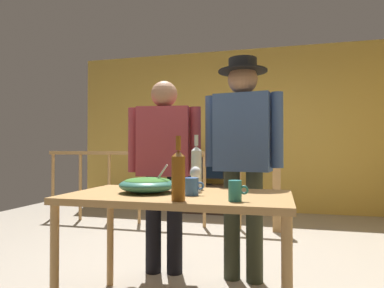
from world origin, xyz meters
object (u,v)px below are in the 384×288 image
Objects in this scene: framed_picture at (160,117)px; person_standing_left at (164,159)px; flat_screen_tv at (205,168)px; wine_bottle_amber at (178,174)px; mug_teal at (235,191)px; wine_bottle_clear at (196,166)px; salad_bowl at (147,184)px; serving_table at (178,206)px; stair_railing at (187,178)px; person_standing_right at (243,146)px; mug_blue at (191,186)px; tv_console at (205,198)px; wine_glass at (196,174)px.

framed_picture is 3.27m from person_standing_left.
wine_bottle_amber reaches higher than flat_screen_tv.
wine_bottle_clear is at bearing 123.61° from mug_teal.
serving_table is at bearing 0.42° from salad_bowl.
stair_railing is 1.00m from flat_screen_tv.
framed_picture is at bearing 115.27° from mug_teal.
stair_railing is 2.74m from mug_teal.
framed_picture reaches higher than person_standing_right.
mug_blue is (-0.28, 0.17, -0.00)m from mug_teal.
stair_railing is (0.87, -1.32, -0.96)m from framed_picture.
mug_blue reaches higher than serving_table.
wine_bottle_clear is (1.50, -3.38, -0.70)m from framed_picture.
framed_picture is 0.25× the size of person_standing_right.
wine_bottle_amber is at bearing 83.17° from person_standing_right.
wine_bottle_clear is 0.61m from mug_teal.
tv_console is 1.39× the size of flat_screen_tv.
wine_bottle_amber is at bearing -89.42° from wine_glass.
tv_console is 0.52× the size of person_standing_right.
wine_bottle_clear is 3.01× the size of mug_blue.
salad_bowl is 1.03× the size of wine_bottle_amber.
tv_console is at bearing -64.25° from person_standing_right.
framed_picture reaches higher than stair_railing.
wine_glass is at bearing 55.55° from serving_table.
wine_bottle_clear is 0.57m from wine_bottle_amber.
mug_teal is 0.92m from person_standing_right.
wine_bottle_clear is at bearing 98.74° from mug_blue.
person_standing_right is (-0.05, 0.88, 0.25)m from mug_teal.
flat_screen_tv is at bearing 101.22° from wine_bottle_clear.
flat_screen_tv is 1.88× the size of wine_bottle_amber.
flat_screen_tv is 3.29m from wine_glass.
mug_blue is at bearing -74.16° from stair_railing.
stair_railing is 1.95m from person_standing_right.
person_standing_right is at bearing 63.87° from serving_table.
framed_picture is 1.23× the size of salad_bowl.
flat_screen_tv is 2.70m from person_standing_left.
framed_picture reaches higher than flat_screen_tv.
framed_picture is 0.13× the size of stair_railing.
wine_bottle_amber is (0.67, -2.62, 0.25)m from stair_railing.
person_standing_left is (-0.33, 0.67, 0.27)m from serving_table.
flat_screen_tv is at bearing 104.82° from mug_teal.
wine_glass is (0.08, 0.12, 0.19)m from serving_table.
framed_picture is 3.94m from wine_glass.
wine_glass reaches higher than mug_blue.
salad_bowl is at bearing -71.19° from framed_picture.
wine_bottle_amber is (0.65, -3.66, 0.67)m from tv_console.
person_standing_right is at bearing -59.29° from framed_picture.
salad_bowl is (0.38, -2.34, 0.16)m from stair_railing.
stair_railing is 2.08× the size of person_standing_left.
person_standing_left is at bearing 7.55° from person_standing_right.
mug_blue is (0.66, -3.42, 0.58)m from tv_console.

